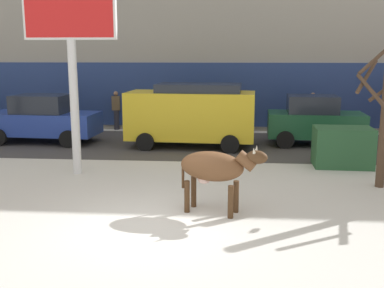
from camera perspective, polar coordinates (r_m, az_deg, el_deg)
The scene contains 12 objects.
ground_plane at distance 9.23m, azimuth -5.21°, elevation -10.17°, with size 120.00×120.00×0.00m, color silver.
road_strip at distance 17.21m, azimuth -0.45°, elevation -0.05°, with size 60.00×5.60×0.01m, color #423F3F.
cow_brown at distance 9.64m, azimuth 2.89°, elevation -3.01°, with size 1.93×0.99×1.54m.
billboard at distance 13.08m, azimuth -15.06°, elevation 15.02°, with size 2.52×0.26×5.56m.
car_blue_sedan at distance 18.45m, azimuth -18.18°, elevation 2.99°, with size 4.29×2.17×1.84m.
car_yellow_van at distance 16.62m, azimuth -0.05°, elevation 3.87°, with size 4.70×2.32×2.32m.
car_darkgreen_hatchback at distance 17.62m, azimuth 15.11°, elevation 2.87°, with size 3.59×2.08×1.86m.
pedestrian_near_billboard at distance 20.86m, azimuth -9.47°, elevation 4.21°, with size 0.36×0.24×1.73m.
pedestrian_by_cars at distance 20.23m, azimuth 6.04°, elevation 4.08°, with size 0.36×0.24×1.73m.
pedestrian_far_left at distance 20.55m, azimuth 14.82°, elevation 3.88°, with size 0.36×0.24×1.73m.
bare_tree_far_back at distance 12.37m, azimuth 22.79°, elevation 4.01°, with size 1.35×1.49×3.67m.
dumpster at distance 14.48m, azimuth 18.37°, elevation -0.36°, with size 1.70×1.10×1.20m, color #285633.
Camera 1 is at (1.53, -8.46, 3.35)m, focal length 42.53 mm.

